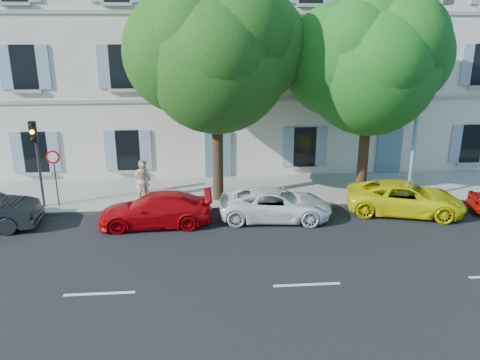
{
  "coord_description": "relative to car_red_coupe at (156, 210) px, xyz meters",
  "views": [
    {
      "loc": [
        -2.98,
        -16.01,
        7.09
      ],
      "look_at": [
        -1.48,
        2.0,
        1.4
      ],
      "focal_mm": 35.0,
      "sensor_mm": 36.0,
      "label": 1
    }
  ],
  "objects": [
    {
      "name": "tree_left",
      "position": [
        2.5,
        2.36,
        5.4
      ],
      "size": [
        5.89,
        5.89,
        9.13
      ],
      "color": "#3A2819",
      "rests_on": "sidewalk"
    },
    {
      "name": "pedestrian_a",
      "position": [
        -0.78,
        2.71,
        0.36
      ],
      "size": [
        0.7,
        0.55,
        1.67
      ],
      "primitive_type": "imported",
      "rotation": [
        0.0,
        0.0,
        3.41
      ],
      "color": "silver",
      "rests_on": "sidewalk"
    },
    {
      "name": "car_yellow_supercar",
      "position": [
        10.07,
        0.42,
        0.02
      ],
      "size": [
        5.07,
        3.32,
        1.3
      ],
      "primitive_type": "imported",
      "rotation": [
        0.0,
        0.0,
        1.3
      ],
      "color": "yellow",
      "rests_on": "ground"
    },
    {
      "name": "tree_right",
      "position": [
        8.9,
        2.46,
        5.05
      ],
      "size": [
        5.59,
        5.59,
        8.62
      ],
      "color": "#3A2819",
      "rests_on": "sidewalk"
    },
    {
      "name": "building",
      "position": [
        4.82,
        9.27,
        5.37
      ],
      "size": [
        28.0,
        7.0,
        12.0
      ],
      "primitive_type": "cube",
      "color": "beige",
      "rests_on": "ground"
    },
    {
      "name": "ground",
      "position": [
        4.82,
        -0.93,
        -0.63
      ],
      "size": [
        90.0,
        90.0,
        0.0
      ],
      "primitive_type": "plane",
      "color": "black"
    },
    {
      "name": "sidewalk",
      "position": [
        4.82,
        3.52,
        -0.55
      ],
      "size": [
        36.0,
        4.5,
        0.15
      ],
      "primitive_type": "cube",
      "color": "#A09E96",
      "rests_on": "ground"
    },
    {
      "name": "road_sign",
      "position": [
        -4.22,
        2.03,
        1.26
      ],
      "size": [
        0.56,
        0.07,
        2.41
      ],
      "color": "#383A3D",
      "rests_on": "sidewalk"
    },
    {
      "name": "street_lamp",
      "position": [
        10.77,
        1.51,
        4.17
      ],
      "size": [
        0.38,
        1.76,
        8.2
      ],
      "color": "#7293BF",
      "rests_on": "sidewalk"
    },
    {
      "name": "car_red_coupe",
      "position": [
        0.0,
        0.0,
        0.0
      ],
      "size": [
        4.37,
        1.86,
        1.26
      ],
      "primitive_type": "imported",
      "rotation": [
        0.0,
        0.0,
        4.74
      ],
      "color": "#B3050B",
      "rests_on": "ground"
    },
    {
      "name": "pedestrian_b",
      "position": [
        -0.76,
        2.75,
        0.39
      ],
      "size": [
        1.07,
        1.02,
        1.73
      ],
      "primitive_type": "imported",
      "rotation": [
        0.0,
        0.0,
        2.53
      ],
      "color": "tan",
      "rests_on": "sidewalk"
    },
    {
      "name": "car_white_coupe",
      "position": [
        4.68,
        0.25,
        -0.01
      ],
      "size": [
        4.6,
        2.44,
        1.23
      ],
      "primitive_type": "imported",
      "rotation": [
        0.0,
        0.0,
        1.48
      ],
      "color": "white",
      "rests_on": "ground"
    },
    {
      "name": "traffic_light",
      "position": [
        -4.83,
        1.96,
        2.14
      ],
      "size": [
        0.31,
        0.41,
        3.62
      ],
      "color": "#383A3D",
      "rests_on": "sidewalk"
    },
    {
      "name": "kerb",
      "position": [
        4.82,
        1.35,
        -0.55
      ],
      "size": [
        36.0,
        0.16,
        0.16
      ],
      "primitive_type": "cube",
      "color": "#9E998E",
      "rests_on": "ground"
    }
  ]
}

